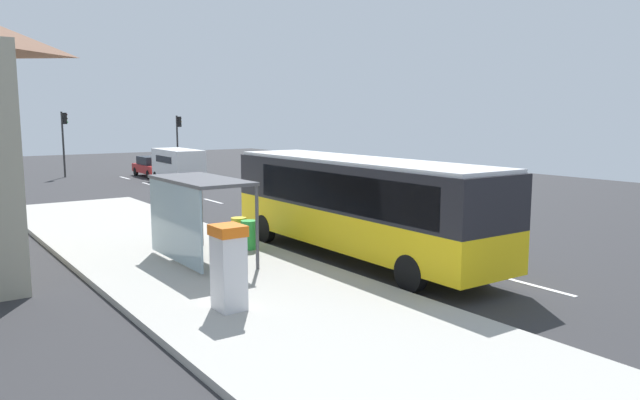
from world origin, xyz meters
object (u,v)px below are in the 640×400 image
Objects in this scene: recycling_bin_green at (249,235)px; traffic_light_far_side at (64,134)px; sedan_near at (152,166)px; recycling_bin_yellow at (239,231)px; white_van at (178,163)px; bus_shelter at (191,198)px; traffic_light_near_side at (178,134)px; ticket_machine at (229,267)px; bus at (356,202)px.

recycling_bin_green is 30.47m from traffic_light_far_side.
sedan_near is 4.67× the size of recycling_bin_yellow.
white_van reaches higher than recycling_bin_green.
bus_shelter is (-3.31, -30.86, -1.15)m from traffic_light_far_side.
bus_shelter is (-8.71, -27.48, 1.31)m from sedan_near.
sedan_near is 0.91× the size of traffic_light_far_side.
traffic_light_near_side is at bearing 71.40° from recycling_bin_yellow.
traffic_light_near_side is (9.70, 29.54, 2.41)m from recycling_bin_green.
sedan_near is 28.86m from bus_shelter.
recycling_bin_green is (3.38, 5.25, -0.52)m from ticket_machine.
white_van is 5.34m from sedan_near.
white_van is at bearing 68.77° from bus_shelter.
bus_shelter is at bearing -166.60° from recycling_bin_green.
bus is 24.49m from white_van.
bus is 2.49× the size of sedan_near.
bus_shelter is (-2.21, -0.53, 1.44)m from recycling_bin_green.
traffic_light_near_side is at bearing 71.81° from recycling_bin_green.
recycling_bin_yellow is at bearing 90.00° from recycling_bin_green.
traffic_light_far_side reaches higher than sedan_near.
traffic_light_far_side reaches higher than bus.
recycling_bin_yellow is (-6.50, -26.26, -0.14)m from sedan_near.
recycling_bin_green is at bearing 13.40° from bus_shelter.
traffic_light_far_side is at bearing 87.92° from recycling_bin_green.
white_van is 1.15× the size of traffic_light_near_side.
recycling_bin_green is (-2.49, 2.52, -1.19)m from bus.
traffic_light_far_side is at bearing 92.42° from bus.
recycling_bin_green is 0.24× the size of bus_shelter.
bus is at bearing -23.01° from bus_shelter.
bus is 3.74m from recycling_bin_green.
traffic_light_far_side is (1.10, 29.64, 2.59)m from recycling_bin_yellow.
bus_shelter is at bearing 76.11° from ticket_machine.
bus_shelter reaches higher than recycling_bin_yellow.
recycling_bin_green is (-6.50, -26.96, -0.14)m from sedan_near.
white_van is at bearing 80.81° from bus.
white_van is (3.91, 24.17, -0.50)m from bus.
traffic_light_far_side is (1.10, 30.34, 2.59)m from recycling_bin_green.
sedan_near is 0.97× the size of traffic_light_near_side.
bus is 29.77m from sedan_near.
white_van is 23.80m from bus_shelter.
traffic_light_near_side is at bearing 68.38° from bus_shelter.
bus_shelter is at bearing 156.99° from bus.
ticket_machine is at bearing -122.78° from recycling_bin_green.
traffic_light_far_side reaches higher than ticket_machine.
bus is at bearing 24.92° from ticket_machine.
sedan_near is 4.70m from traffic_light_near_side.
sedan_near is 27.73m from recycling_bin_green.
ticket_machine is 0.40× the size of traffic_light_far_side.
recycling_bin_green is at bearing -103.56° from sedan_near.
recycling_bin_yellow is (0.00, 0.70, 0.00)m from recycling_bin_green.
bus is at bearing -87.58° from traffic_light_far_side.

